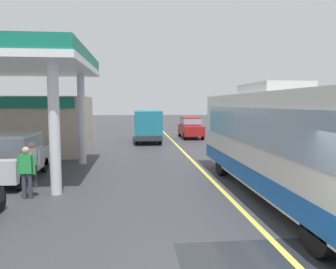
{
  "coord_description": "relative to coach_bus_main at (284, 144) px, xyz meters",
  "views": [
    {
      "loc": [
        -2.97,
        -4.45,
        3.0
      ],
      "look_at": [
        -1.5,
        10.0,
        1.6
      ],
      "focal_mm": 34.47,
      "sensor_mm": 36.0,
      "label": 1
    }
  ],
  "objects": [
    {
      "name": "ground",
      "position": [
        -1.72,
        14.76,
        -1.72
      ],
      "size": [
        120.0,
        120.0,
        0.0
      ],
      "primitive_type": "plane",
      "color": "#38383D"
    },
    {
      "name": "lane_divider_stripe",
      "position": [
        -1.72,
        9.76,
        -1.72
      ],
      "size": [
        0.16,
        50.0,
        0.01
      ],
      "primitive_type": "cube",
      "color": "#D8CC4C",
      "rests_on": "ground"
    },
    {
      "name": "coach_bus_main",
      "position": [
        0.0,
        0.0,
        0.0
      ],
      "size": [
        2.6,
        11.04,
        3.69
      ],
      "color": "silver",
      "rests_on": "ground"
    },
    {
      "name": "gas_station_roadside",
      "position": [
        -11.02,
        8.0,
        0.91
      ],
      "size": [
        9.1,
        11.95,
        5.1
      ],
      "color": "#147259",
      "rests_on": "ground"
    },
    {
      "name": "car_at_pump",
      "position": [
        -9.44,
        3.31,
        -0.71
      ],
      "size": [
        1.7,
        4.2,
        1.82
      ],
      "color": "#B2B2B7",
      "rests_on": "ground"
    },
    {
      "name": "minibus_opposing_lane",
      "position": [
        -3.75,
        15.96,
        -0.25
      ],
      "size": [
        2.04,
        6.13,
        2.44
      ],
      "color": "teal",
      "rests_on": "ground"
    },
    {
      "name": "pedestrian_near_pump",
      "position": [
        -8.11,
        0.66,
        -0.79
      ],
      "size": [
        0.55,
        0.22,
        1.66
      ],
      "color": "#33333F",
      "rests_on": "ground"
    },
    {
      "name": "pedestrian_by_shop",
      "position": [
        -8.37,
        2.07,
        -0.79
      ],
      "size": [
        0.55,
        0.22,
        1.66
      ],
      "color": "#33333F",
      "rests_on": "ground"
    },
    {
      "name": "car_trailing_behind_bus",
      "position": [
        0.11,
        18.07,
        -0.71
      ],
      "size": [
        1.7,
        4.2,
        1.82
      ],
      "color": "maroon",
      "rests_on": "ground"
    }
  ]
}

